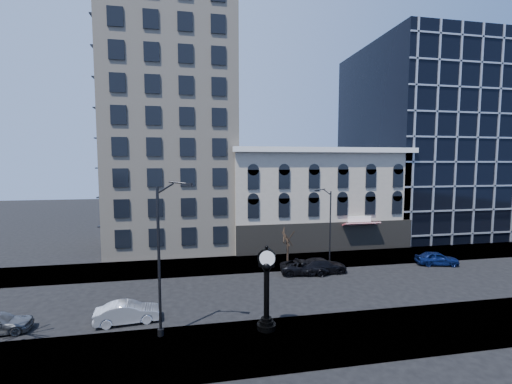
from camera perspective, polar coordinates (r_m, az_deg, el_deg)
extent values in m
plane|color=black|center=(29.23, -2.50, -16.59)|extent=(160.00, 160.00, 0.00)
cube|color=gray|center=(36.71, -4.32, -11.95)|extent=(160.00, 6.00, 0.12)
cube|color=gray|center=(22.06, 0.75, -23.98)|extent=(160.00, 6.00, 0.12)
cube|color=#BAAB95|center=(46.70, -13.65, 15.03)|extent=(15.00, 15.00, 38.00)
cube|color=#B2A692|center=(45.99, 9.51, -1.01)|extent=(22.00, 10.00, 12.00)
cube|color=white|center=(40.93, 12.17, 6.91)|extent=(22.60, 0.80, 0.60)
cube|color=black|center=(42.00, 11.83, -7.42)|extent=(22.00, 0.30, 3.60)
cube|color=maroon|center=(42.89, 17.11, -5.10)|extent=(4.50, 1.18, 0.55)
cube|color=black|center=(59.92, 26.30, 7.58)|extent=(20.00, 20.00, 28.00)
cylinder|color=black|center=(23.48, 1.75, -21.46)|extent=(1.23, 1.23, 0.34)
cylinder|color=black|center=(23.36, 1.75, -20.84)|extent=(0.90, 0.90, 0.22)
cylinder|color=black|center=(23.27, 1.75, -20.40)|extent=(0.67, 0.67, 0.18)
cylinder|color=black|center=(22.59, 1.76, -16.49)|extent=(0.36, 0.36, 3.25)
sphere|color=black|center=(22.02, 1.78, -12.29)|extent=(0.63, 0.63, 0.63)
cube|color=black|center=(21.98, 1.78, -12.01)|extent=(1.04, 0.52, 0.28)
cylinder|color=black|center=(21.86, 1.78, -10.88)|extent=(1.22, 0.67, 1.16)
cylinder|color=white|center=(21.68, 1.89, -11.02)|extent=(0.95, 0.30, 0.99)
cylinder|color=white|center=(22.04, 1.67, -10.75)|extent=(0.95, 0.30, 0.99)
sphere|color=black|center=(21.68, 1.79, -9.18)|extent=(0.22, 0.22, 0.22)
cylinder|color=black|center=(21.84, -15.86, -11.25)|extent=(0.17, 0.17, 9.17)
cylinder|color=black|center=(23.43, -15.59, -21.59)|extent=(0.38, 0.38, 0.43)
cube|color=black|center=(20.13, -11.10, 1.22)|extent=(0.63, 0.45, 0.15)
cylinder|color=black|center=(36.42, 12.25, -5.88)|extent=(0.14, 0.14, 7.66)
cylinder|color=black|center=(37.28, 12.15, -11.40)|extent=(0.32, 0.32, 0.36)
cube|color=black|center=(34.72, 10.39, 0.23)|extent=(0.53, 0.36, 0.12)
cylinder|color=black|center=(35.75, 5.30, -9.97)|extent=(0.22, 0.22, 2.82)
imported|color=silver|center=(25.80, -20.56, -18.27)|extent=(4.36, 1.93, 1.39)
imported|color=black|center=(34.05, 8.12, -12.29)|extent=(5.02, 2.85, 1.32)
imported|color=black|center=(34.56, 10.91, -11.97)|extent=(5.06, 2.25, 1.44)
imported|color=#0C194C|center=(41.06, 27.91, -9.75)|extent=(4.46, 2.67, 1.42)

